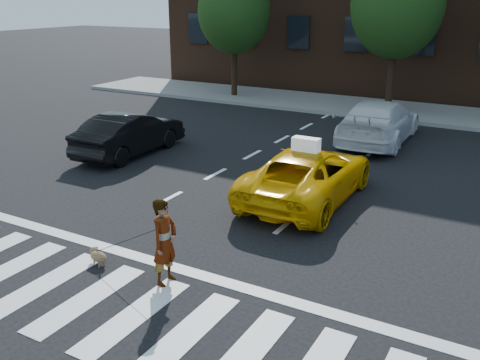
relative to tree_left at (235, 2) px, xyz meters
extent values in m
plane|color=black|center=(6.97, -17.00, -4.44)|extent=(120.00, 120.00, 0.00)
cube|color=silver|center=(6.97, -17.00, -4.43)|extent=(13.00, 2.40, 0.01)
cube|color=silver|center=(6.97, -15.40, -4.43)|extent=(12.00, 0.30, 0.01)
cube|color=slate|center=(6.97, 0.50, -4.37)|extent=(30.00, 4.00, 0.15)
cylinder|color=black|center=(-0.03, 0.00, -2.82)|extent=(0.28, 0.28, 3.25)
ellipsoid|color=#17370F|center=(-0.03, 0.00, -0.41)|extent=(3.38, 3.38, 3.89)
cylinder|color=black|center=(7.47, 0.00, -2.67)|extent=(0.28, 0.28, 3.55)
ellipsoid|color=#17370F|center=(7.47, 0.00, -0.04)|extent=(3.69, 3.69, 4.25)
imported|color=#E3A404|center=(8.37, -10.92, -3.79)|extent=(2.22, 4.69, 1.29)
imported|color=black|center=(1.97, -10.00, -3.77)|extent=(1.50, 4.08, 1.34)
imported|color=silver|center=(8.37, -4.72, -3.72)|extent=(2.19, 5.05, 1.45)
imported|color=#999999|center=(7.78, -15.90, -3.66)|extent=(0.38, 0.57, 1.56)
ellipsoid|color=#98704D|center=(6.28, -15.99, -4.28)|extent=(0.42, 0.32, 0.21)
sphere|color=#98704D|center=(6.11, -15.92, -4.22)|extent=(0.20, 0.20, 0.15)
sphere|color=#98704D|center=(6.05, -15.90, -4.25)|extent=(0.09, 0.09, 0.07)
cylinder|color=#98704D|center=(6.45, -16.06, -4.22)|extent=(0.11, 0.07, 0.09)
sphere|color=#98704D|center=(6.13, -15.88, -4.18)|extent=(0.07, 0.07, 0.05)
sphere|color=#98704D|center=(6.09, -15.97, -4.18)|extent=(0.07, 0.07, 0.05)
cylinder|color=#98704D|center=(6.16, -15.99, -4.39)|extent=(0.05, 0.05, 0.10)
cylinder|color=#98704D|center=(6.20, -15.91, -4.39)|extent=(0.05, 0.05, 0.10)
cylinder|color=#98704D|center=(6.36, -16.07, -4.39)|extent=(0.05, 0.05, 0.10)
cylinder|color=#98704D|center=(6.40, -15.99, -4.39)|extent=(0.05, 0.05, 0.10)
cube|color=white|center=(8.37, -11.12, -2.99)|extent=(0.65, 0.29, 0.32)
camera|label=1|loc=(13.00, -22.49, 0.37)|focal=40.00mm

